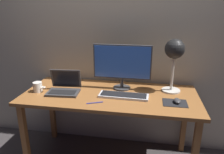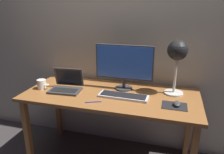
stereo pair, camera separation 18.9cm
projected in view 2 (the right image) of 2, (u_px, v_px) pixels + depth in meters
back_wall at (122, 28)px, 2.19m from camera, size 4.80×0.06×2.60m
desk at (111, 101)px, 2.03m from camera, size 1.60×0.70×0.74m
monitor at (124, 64)px, 2.04m from camera, size 0.55×0.17×0.43m
keyboard_main at (123, 96)px, 1.92m from camera, size 0.44×0.15×0.03m
laptop at (67, 84)px, 2.08m from camera, size 0.30×0.25×0.20m
desk_lamp at (177, 54)px, 1.89m from camera, size 0.18×0.18×0.50m
mousepad at (174, 106)px, 1.76m from camera, size 0.20×0.16×0.00m
mouse at (177, 104)px, 1.75m from camera, size 0.06×0.10×0.03m
coffee_mug at (42, 84)px, 2.10m from camera, size 0.12×0.08×0.09m
pen at (93, 102)px, 1.82m from camera, size 0.13×0.06×0.01m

